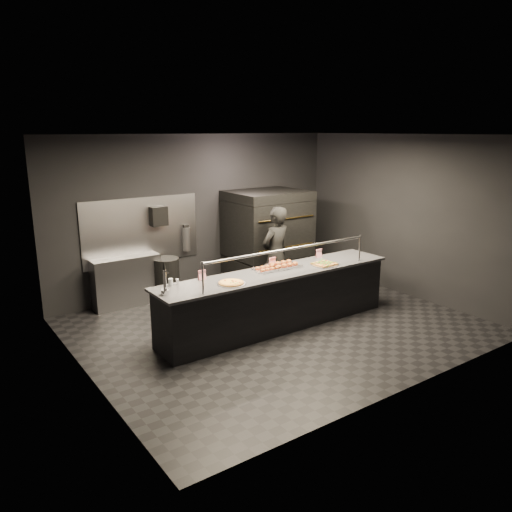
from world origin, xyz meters
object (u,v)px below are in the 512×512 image
beer_tap (165,285)px  prep_shelf (127,282)px  pizza_oven (267,238)px  square_pizza (324,264)px  service_counter (277,299)px  trash_bin (167,280)px  slider_tray_b (284,265)px  towel_dispenser (158,216)px  worker (276,255)px  fire_extinguisher (186,239)px  slider_tray_a (267,269)px  round_pizza (231,283)px

beer_tap → prep_shelf: bearing=82.1°
pizza_oven → square_pizza: pizza_oven is taller
service_counter → trash_bin: 2.35m
prep_shelf → slider_tray_b: (1.84, -2.17, 0.50)m
pizza_oven → trash_bin: 2.19m
pizza_oven → towel_dispenser: pizza_oven is taller
prep_shelf → worker: 2.71m
service_counter → prep_shelf: service_counter is taller
beer_tap → slider_tray_b: bearing=4.8°
towel_dispenser → fire_extinguisher: bearing=1.0°
beer_tap → trash_bin: beer_tap is taller
prep_shelf → slider_tray_b: size_ratio=2.15×
service_counter → slider_tray_b: size_ratio=7.34×
slider_tray_a → beer_tap: bearing=-174.8°
fire_extinguisher → round_pizza: bearing=-103.3°
round_pizza → trash_bin: (0.05, 2.31, -0.53)m
service_counter → fire_extinguisher: size_ratio=8.12×
beer_tap → trash_bin: (1.03, 2.20, -0.65)m
trash_bin → worker: 2.06m
round_pizza → beer_tap: bearing=173.6°
fire_extinguisher → beer_tap: beer_tap is taller
slider_tray_b → fire_extinguisher: bearing=104.7°
fire_extinguisher → round_pizza: fire_extinguisher is taller
service_counter → beer_tap: bearing=-179.0°
service_counter → trash_bin: bearing=112.6°
prep_shelf → slider_tray_a: 2.70m
towel_dispenser → slider_tray_a: size_ratio=0.74×
service_counter → slider_tray_a: service_counter is taller
prep_shelf → worker: (2.32, -1.32, 0.43)m
beer_tap → trash_bin: size_ratio=0.59×
towel_dispenser → beer_tap: size_ratio=0.74×
pizza_oven → fire_extinguisher: pizza_oven is taller
prep_shelf → worker: worker is taller
fire_extinguisher → square_pizza: fire_extinguisher is taller
towel_dispenser → worker: worker is taller
slider_tray_a → trash_bin: size_ratio=0.59×
beer_tap → round_pizza: beer_tap is taller
pizza_oven → slider_tray_a: size_ratio=4.03×
towel_dispenser → slider_tray_a: 2.47m
square_pizza → pizza_oven: bearing=80.3°
round_pizza → slider_tray_b: bearing=13.8°
towel_dispenser → round_pizza: size_ratio=0.83×
towel_dispenser → fire_extinguisher: (0.55, 0.01, -0.49)m
beer_tap → trash_bin: 2.51m
slider_tray_a → towel_dispenser: bearing=109.5°
service_counter → prep_shelf: size_ratio=3.42×
slider_tray_b → slider_tray_a: bearing=-177.4°
towel_dispenser → trash_bin: bearing=-90.0°
slider_tray_b → trash_bin: (-1.14, 2.02, -0.55)m
prep_shelf → slider_tray_a: (1.50, -2.19, 0.49)m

